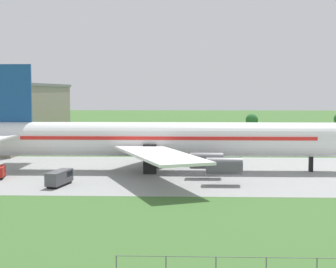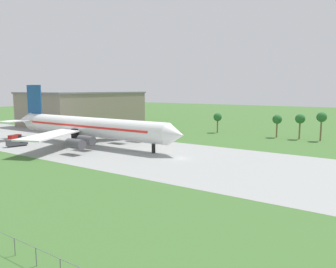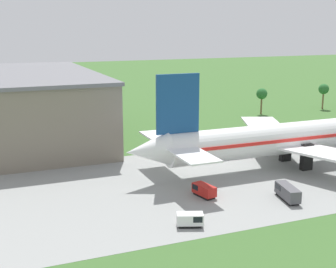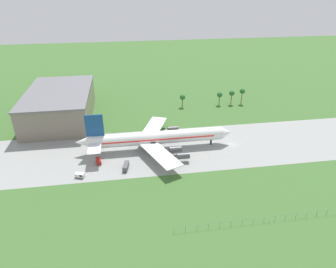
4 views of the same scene
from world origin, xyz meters
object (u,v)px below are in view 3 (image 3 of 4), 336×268
object	(u,v)px
catering_van	(191,219)
terminal_building	(22,106)
baggage_tug	(203,190)
jet_airliner	(304,137)
fuel_truck	(287,192)

from	to	relation	value
catering_van	terminal_building	world-z (taller)	terminal_building
baggage_tug	catering_van	distance (m)	12.67
catering_van	terminal_building	bearing A→B (deg)	104.84
catering_van	jet_airliner	bearing A→B (deg)	29.24
jet_airliner	terminal_building	size ratio (longest dim) A/B	1.27
fuel_truck	catering_van	size ratio (longest dim) A/B	1.54
baggage_tug	catering_van	bearing A→B (deg)	-124.59
catering_van	terminal_building	distance (m)	68.50
fuel_truck	terminal_building	world-z (taller)	terminal_building
baggage_tug	catering_van	size ratio (longest dim) A/B	1.11
fuel_truck	terminal_building	size ratio (longest dim) A/B	0.11
catering_van	terminal_building	size ratio (longest dim) A/B	0.07
baggage_tug	terminal_building	size ratio (longest dim) A/B	0.08
jet_airliner	baggage_tug	xyz separation A→B (m)	(-27.98, -9.26, -4.86)
jet_airliner	baggage_tug	distance (m)	29.87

